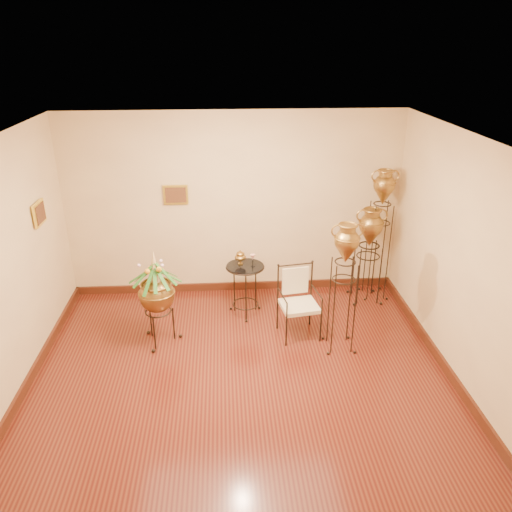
{
  "coord_description": "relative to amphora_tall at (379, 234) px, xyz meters",
  "views": [
    {
      "loc": [
        -0.15,
        -4.63,
        3.74
      ],
      "look_at": [
        0.25,
        1.3,
        1.1
      ],
      "focal_mm": 35.0,
      "sensor_mm": 36.0,
      "label": 1
    }
  ],
  "objects": [
    {
      "name": "armchair",
      "position": [
        -1.34,
        -1.05,
        -0.54
      ],
      "size": [
        0.62,
        0.59,
        0.97
      ],
      "rotation": [
        0.0,
        0.0,
        0.16
      ],
      "color": "black",
      "rests_on": "ground"
    },
    {
      "name": "amphora_tall",
      "position": [
        0.0,
        0.0,
        0.0
      ],
      "size": [
        0.52,
        0.52,
        2.02
      ],
      "rotation": [
        0.0,
        0.0,
        -0.4
      ],
      "color": "black",
      "rests_on": "ground"
    },
    {
      "name": "planter_urn",
      "position": [
        -3.19,
        -1.08,
        -0.28
      ],
      "size": [
        0.89,
        0.89,
        1.34
      ],
      "rotation": [
        0.0,
        0.0,
        0.29
      ],
      "color": "black",
      "rests_on": "ground"
    },
    {
      "name": "ground",
      "position": [
        -2.15,
        -2.15,
        -1.03
      ],
      "size": [
        5.0,
        5.0,
        0.0
      ],
      "primitive_type": "plane",
      "color": "#5A2415",
      "rests_on": "ground"
    },
    {
      "name": "amphora_mid",
      "position": [
        -0.85,
        -1.37,
        -0.16
      ],
      "size": [
        0.4,
        0.4,
        1.74
      ],
      "rotation": [
        0.0,
        0.0,
        0.03
      ],
      "color": "black",
      "rests_on": "ground"
    },
    {
      "name": "side_table",
      "position": [
        -2.03,
        -0.44,
        -0.63
      ],
      "size": [
        0.61,
        0.61,
        0.98
      ],
      "rotation": [
        0.0,
        0.0,
        0.16
      ],
      "color": "black",
      "rests_on": "ground"
    },
    {
      "name": "room_shell",
      "position": [
        -2.16,
        -2.14,
        0.7
      ],
      "size": [
        5.02,
        5.02,
        2.81
      ],
      "color": "beige",
      "rests_on": "ground"
    },
    {
      "name": "amphora_short",
      "position": [
        -0.17,
        -0.11,
        -0.29
      ],
      "size": [
        0.5,
        0.5,
        1.49
      ],
      "rotation": [
        0.0,
        0.0,
        -0.11
      ],
      "color": "black",
      "rests_on": "ground"
    }
  ]
}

